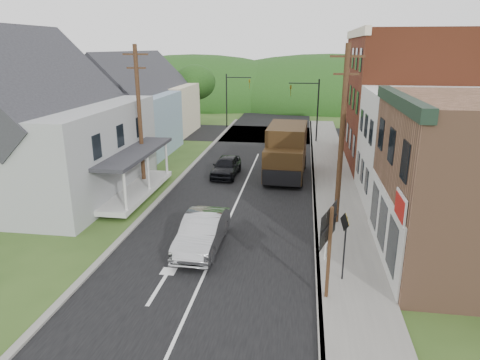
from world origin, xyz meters
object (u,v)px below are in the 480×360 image
at_px(dark_sedan, 226,166).
at_px(warning_sign, 345,237).
at_px(delivery_van, 286,151).
at_px(silver_sedan, 202,232).
at_px(route_sign_cluster, 329,240).

distance_m(dark_sedan, warning_sign, 15.33).
bearing_deg(delivery_van, warning_sign, -76.49).
bearing_deg(warning_sign, silver_sedan, 140.81).
height_order(route_sign_cluster, warning_sign, route_sign_cluster).
height_order(dark_sedan, warning_sign, warning_sign).
relative_size(dark_sedan, delivery_van, 0.64).
xyz_separation_m(silver_sedan, warning_sign, (6.04, -2.09, 1.13)).
distance_m(delivery_van, route_sign_cluster, 15.62).
xyz_separation_m(delivery_van, route_sign_cluster, (2.15, -15.46, 0.59)).
bearing_deg(delivery_van, dark_sedan, -170.23).
bearing_deg(silver_sedan, delivery_van, 76.08).
relative_size(delivery_van, warning_sign, 2.34).
height_order(dark_sedan, route_sign_cluster, route_sign_cluster).
bearing_deg(warning_sign, delivery_van, 81.25).
relative_size(delivery_van, route_sign_cluster, 1.87).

